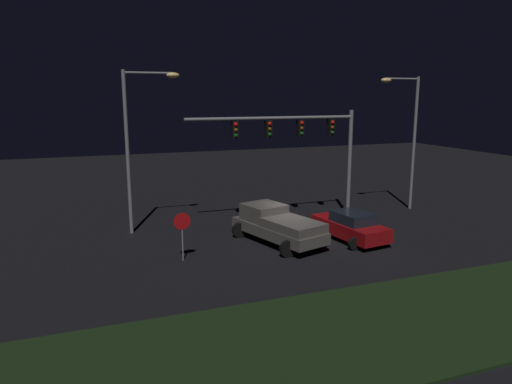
# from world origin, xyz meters

# --- Properties ---
(ground_plane) EXTENTS (80.00, 80.00, 0.00)m
(ground_plane) POSITION_xyz_m (0.00, 0.00, 0.00)
(ground_plane) COLOR black
(grass_median) EXTENTS (27.97, 6.11, 0.10)m
(grass_median) POSITION_xyz_m (0.00, -9.91, 0.05)
(grass_median) COLOR black
(grass_median) RESTS_ON ground_plane
(pickup_truck) EXTENTS (3.88, 5.75, 1.80)m
(pickup_truck) POSITION_xyz_m (-1.05, -0.28, 1.00)
(pickup_truck) COLOR #514C47
(pickup_truck) RESTS_ON ground_plane
(car_sedan) EXTENTS (2.87, 4.61, 1.51)m
(car_sedan) POSITION_xyz_m (2.72, -1.26, 0.74)
(car_sedan) COLOR maroon
(car_sedan) RESTS_ON ground_plane
(traffic_signal_gantry) EXTENTS (10.32, 0.56, 6.50)m
(traffic_signal_gantry) POSITION_xyz_m (1.98, 3.30, 5.03)
(traffic_signal_gantry) COLOR slate
(traffic_signal_gantry) RESTS_ON ground_plane
(street_lamp_left) EXTENTS (2.99, 0.44, 8.65)m
(street_lamp_left) POSITION_xyz_m (-7.19, 3.99, 5.44)
(street_lamp_left) COLOR slate
(street_lamp_left) RESTS_ON ground_plane
(street_lamp_right) EXTENTS (2.85, 0.44, 8.52)m
(street_lamp_right) POSITION_xyz_m (9.58, 3.39, 5.35)
(street_lamp_right) COLOR slate
(street_lamp_right) RESTS_ON ground_plane
(stop_sign) EXTENTS (0.76, 0.08, 2.23)m
(stop_sign) POSITION_xyz_m (-6.08, -1.38, 1.56)
(stop_sign) COLOR slate
(stop_sign) RESTS_ON ground_plane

